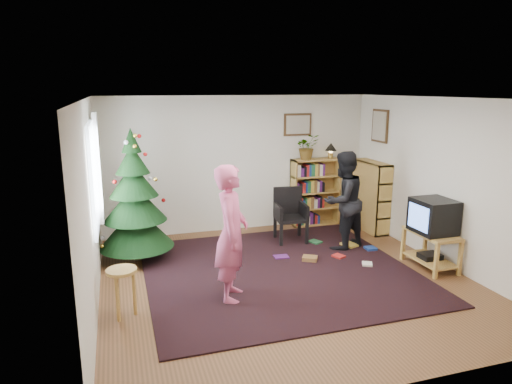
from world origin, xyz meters
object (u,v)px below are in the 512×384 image
object	(u,v)px
potted_plant	(307,147)
picture_right	(380,126)
stool	(122,280)
table_lamp	(331,148)
bookshelf_right	(370,195)
person_standing	(231,233)
crt_tv	(433,216)
bookshelf_back	(315,191)
tv_stand	(431,247)
picture_back	(298,125)
armchair	(289,212)
person_by_chair	(343,201)
christmas_tree	(135,207)

from	to	relation	value
potted_plant	picture_right	bearing A→B (deg)	-26.56
stool	table_lamp	bearing A→B (deg)	34.62
bookshelf_right	stool	xyz separation A→B (m)	(-4.54, -2.14, -0.21)
picture_right	person_standing	distance (m)	4.08
picture_right	potted_plant	distance (m)	1.38
bookshelf_right	crt_tv	size ratio (longest dim) A/B	2.28
table_lamp	person_standing	bearing A→B (deg)	-134.81
bookshelf_back	tv_stand	distance (m)	2.68
picture_back	armchair	bearing A→B (deg)	-119.32
picture_back	person_standing	world-z (taller)	picture_back
armchair	person_standing	size ratio (longest dim) A/B	0.54
tv_stand	person_standing	distance (m)	3.13
bookshelf_back	stool	xyz separation A→B (m)	(-3.69, -2.76, -0.21)
bookshelf_back	bookshelf_right	size ratio (longest dim) A/B	1.00
armchair	stool	world-z (taller)	armchair
potted_plant	person_by_chair	bearing A→B (deg)	-87.75
stool	table_lamp	size ratio (longest dim) A/B	2.00
picture_back	table_lamp	size ratio (longest dim) A/B	1.86
picture_back	crt_tv	distance (m)	3.11
bookshelf_right	table_lamp	size ratio (longest dim) A/B	4.40
christmas_tree	person_by_chair	world-z (taller)	christmas_tree
tv_stand	stool	world-z (taller)	stool
potted_plant	table_lamp	bearing A→B (deg)	0.00
christmas_tree	potted_plant	size ratio (longest dim) A/B	4.30
tv_stand	crt_tv	xyz separation A→B (m)	(-0.00, -0.00, 0.48)
christmas_tree	crt_tv	bearing A→B (deg)	-21.17
bookshelf_right	bookshelf_back	bearing A→B (deg)	53.95
picture_back	tv_stand	size ratio (longest dim) A/B	0.66
picture_right	tv_stand	xyz separation A→B (m)	(-0.26, -1.96, -1.63)
bookshelf_back	crt_tv	distance (m)	2.66
bookshelf_right	tv_stand	distance (m)	1.97
picture_right	bookshelf_back	world-z (taller)	picture_right
armchair	person_by_chair	bearing A→B (deg)	-36.95
person_by_chair	table_lamp	size ratio (longest dim) A/B	5.54
armchair	stool	xyz separation A→B (m)	(-2.85, -2.01, -0.04)
tv_stand	potted_plant	size ratio (longest dim) A/B	1.74
potted_plant	table_lamp	xyz separation A→B (m)	(0.50, 0.00, -0.04)
armchair	person_standing	distance (m)	2.48
potted_plant	crt_tv	bearing A→B (deg)	-70.15
bookshelf_right	tv_stand	size ratio (longest dim) A/B	1.56
christmas_tree	person_standing	size ratio (longest dim) A/B	1.19
picture_right	person_by_chair	size ratio (longest dim) A/B	0.37
picture_right	tv_stand	distance (m)	2.57
crt_tv	christmas_tree	bearing A→B (deg)	158.83
bookshelf_back	person_standing	xyz separation A→B (m)	(-2.36, -2.68, 0.20)
picture_back	tv_stand	distance (m)	3.32
picture_back	potted_plant	distance (m)	0.46
crt_tv	person_by_chair	xyz separation A→B (m)	(-0.87, 1.15, 0.02)
table_lamp	christmas_tree	bearing A→B (deg)	-165.86
picture_back	christmas_tree	distance (m)	3.46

